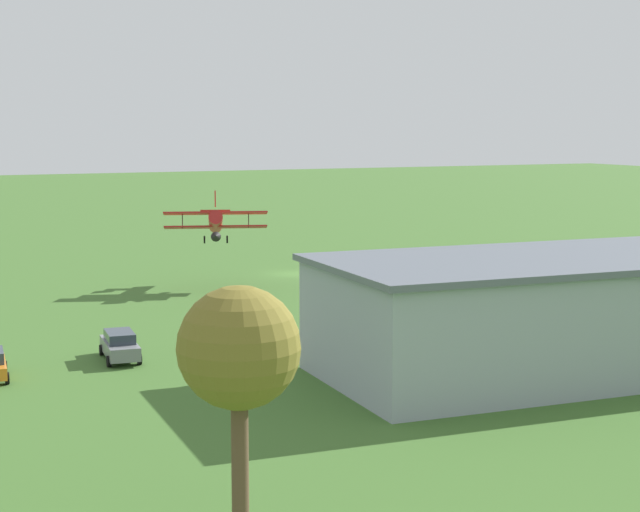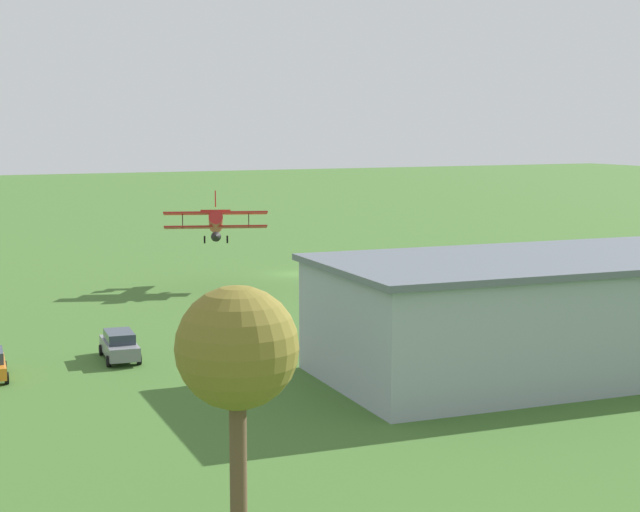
{
  "view_description": "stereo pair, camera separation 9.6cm",
  "coord_description": "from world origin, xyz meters",
  "px_view_note": "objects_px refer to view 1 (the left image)",
  "views": [
    {
      "loc": [
        37.23,
        85.55,
        13.68
      ],
      "look_at": [
        4.62,
        15.64,
        3.73
      ],
      "focal_mm": 57.66,
      "sensor_mm": 36.0,
      "label": 1
    },
    {
      "loc": [
        37.15,
        85.59,
        13.68
      ],
      "look_at": [
        4.62,
        15.64,
        3.73
      ],
      "focal_mm": 57.66,
      "sensor_mm": 36.0,
      "label": 2
    }
  ],
  "objects_px": {
    "car_red": "(236,340)",
    "person_by_parked_cars": "(526,293)",
    "person_watching_takeoff": "(292,341)",
    "car_grey": "(120,345)",
    "person_crossing_taxiway": "(590,291)",
    "tree_behind_hangar_left": "(239,351)",
    "biplane": "(216,222)",
    "person_beside_truck": "(623,292)",
    "hangar": "(604,309)"
  },
  "relations": [
    {
      "from": "biplane",
      "to": "person_beside_truck",
      "type": "relative_size",
      "value": 5.16
    },
    {
      "from": "hangar",
      "to": "person_by_parked_cars",
      "type": "height_order",
      "value": "hangar"
    },
    {
      "from": "car_grey",
      "to": "person_crossing_taxiway",
      "type": "distance_m",
      "value": 38.51
    },
    {
      "from": "person_watching_takeoff",
      "to": "person_by_parked_cars",
      "type": "distance_m",
      "value": 24.52
    },
    {
      "from": "person_by_parked_cars",
      "to": "person_watching_takeoff",
      "type": "bearing_deg",
      "value": 19.76
    },
    {
      "from": "hangar",
      "to": "car_grey",
      "type": "relative_size",
      "value": 7.06
    },
    {
      "from": "car_grey",
      "to": "person_beside_truck",
      "type": "bearing_deg",
      "value": -176.2
    },
    {
      "from": "person_beside_truck",
      "to": "biplane",
      "type": "bearing_deg",
      "value": -39.03
    },
    {
      "from": "car_grey",
      "to": "person_watching_takeoff",
      "type": "bearing_deg",
      "value": 161.96
    },
    {
      "from": "biplane",
      "to": "person_crossing_taxiway",
      "type": "distance_m",
      "value": 31.04
    },
    {
      "from": "tree_behind_hangar_left",
      "to": "biplane",
      "type": "bearing_deg",
      "value": -108.47
    },
    {
      "from": "hangar",
      "to": "person_by_parked_cars",
      "type": "relative_size",
      "value": 18.91
    },
    {
      "from": "car_red",
      "to": "tree_behind_hangar_left",
      "type": "height_order",
      "value": "tree_behind_hangar_left"
    },
    {
      "from": "tree_behind_hangar_left",
      "to": "person_crossing_taxiway",
      "type": "bearing_deg",
      "value": -141.35
    },
    {
      "from": "person_beside_truck",
      "to": "person_by_parked_cars",
      "type": "relative_size",
      "value": 0.96
    },
    {
      "from": "biplane",
      "to": "tree_behind_hangar_left",
      "type": "height_order",
      "value": "tree_behind_hangar_left"
    },
    {
      "from": "person_watching_takeoff",
      "to": "person_beside_truck",
      "type": "height_order",
      "value": "person_watching_takeoff"
    },
    {
      "from": "hangar",
      "to": "tree_behind_hangar_left",
      "type": "relative_size",
      "value": 3.86
    },
    {
      "from": "person_watching_takeoff",
      "to": "tree_behind_hangar_left",
      "type": "xyz_separation_m",
      "value": [
        12.87,
        25.61,
        5.81
      ]
    },
    {
      "from": "car_red",
      "to": "person_beside_truck",
      "type": "bearing_deg",
      "value": -173.08
    },
    {
      "from": "biplane",
      "to": "car_red",
      "type": "distance_m",
      "value": 26.36
    },
    {
      "from": "person_crossing_taxiway",
      "to": "tree_behind_hangar_left",
      "type": "bearing_deg",
      "value": 38.65
    },
    {
      "from": "car_grey",
      "to": "person_crossing_taxiway",
      "type": "relative_size",
      "value": 2.99
    },
    {
      "from": "biplane",
      "to": "car_grey",
      "type": "bearing_deg",
      "value": 58.93
    },
    {
      "from": "person_watching_takeoff",
      "to": "tree_behind_hangar_left",
      "type": "bearing_deg",
      "value": 63.32
    },
    {
      "from": "car_red",
      "to": "person_beside_truck",
      "type": "distance_m",
      "value": 33.37
    },
    {
      "from": "car_red",
      "to": "car_grey",
      "type": "bearing_deg",
      "value": -11.59
    },
    {
      "from": "hangar",
      "to": "biplane",
      "type": "height_order",
      "value": "biplane"
    },
    {
      "from": "biplane",
      "to": "tree_behind_hangar_left",
      "type": "bearing_deg",
      "value": 71.53
    },
    {
      "from": "tree_behind_hangar_left",
      "to": "car_grey",
      "type": "bearing_deg",
      "value": -96.54
    },
    {
      "from": "person_crossing_taxiway",
      "to": "person_by_parked_cars",
      "type": "relative_size",
      "value": 0.9
    },
    {
      "from": "person_crossing_taxiway",
      "to": "tree_behind_hangar_left",
      "type": "relative_size",
      "value": 0.18
    },
    {
      "from": "hangar",
      "to": "car_red",
      "type": "height_order",
      "value": "hangar"
    },
    {
      "from": "car_grey",
      "to": "tree_behind_hangar_left",
      "type": "bearing_deg",
      "value": 83.46
    },
    {
      "from": "car_grey",
      "to": "tree_behind_hangar_left",
      "type": "distance_m",
      "value": 29.5
    },
    {
      "from": "person_crossing_taxiway",
      "to": "person_by_parked_cars",
      "type": "xyz_separation_m",
      "value": [
        5.59,
        -0.69,
        0.1
      ]
    },
    {
      "from": "car_red",
      "to": "person_beside_truck",
      "type": "height_order",
      "value": "person_beside_truck"
    },
    {
      "from": "biplane",
      "to": "person_beside_truck",
      "type": "distance_m",
      "value": 33.41
    },
    {
      "from": "hangar",
      "to": "biplane",
      "type": "distance_m",
      "value": 38.03
    },
    {
      "from": "car_grey",
      "to": "person_by_parked_cars",
      "type": "height_order",
      "value": "person_by_parked_cars"
    },
    {
      "from": "car_red",
      "to": "person_by_parked_cars",
      "type": "distance_m",
      "value": 26.75
    },
    {
      "from": "person_watching_takeoff",
      "to": "person_by_parked_cars",
      "type": "height_order",
      "value": "person_by_parked_cars"
    },
    {
      "from": "person_watching_takeoff",
      "to": "tree_behind_hangar_left",
      "type": "relative_size",
      "value": 0.2
    },
    {
      "from": "person_beside_truck",
      "to": "person_by_parked_cars",
      "type": "height_order",
      "value": "person_by_parked_cars"
    },
    {
      "from": "biplane",
      "to": "tree_behind_hangar_left",
      "type": "relative_size",
      "value": 1.01
    },
    {
      "from": "car_grey",
      "to": "person_by_parked_cars",
      "type": "bearing_deg",
      "value": -171.0
    },
    {
      "from": "person_watching_takeoff",
      "to": "person_beside_truck",
      "type": "bearing_deg",
      "value": -169.22
    },
    {
      "from": "person_by_parked_cars",
      "to": "tree_behind_hangar_left",
      "type": "height_order",
      "value": "tree_behind_hangar_left"
    },
    {
      "from": "hangar",
      "to": "person_crossing_taxiway",
      "type": "bearing_deg",
      "value": -127.91
    },
    {
      "from": "biplane",
      "to": "car_red",
      "type": "bearing_deg",
      "value": 73.37
    }
  ]
}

